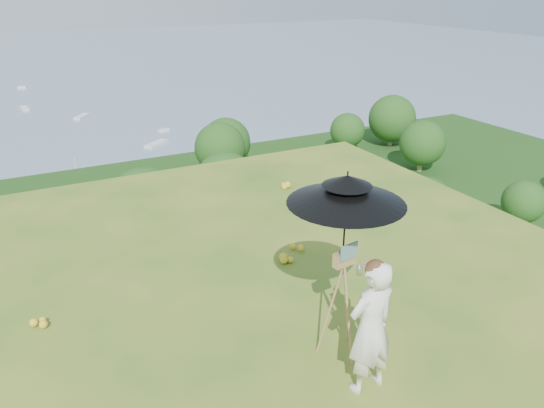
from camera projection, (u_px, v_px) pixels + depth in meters
ground at (168, 404)px, 5.40m from camera, size 14.00×14.00×0.00m
forest_slope at (72, 397)px, 45.34m from camera, size 140.00×56.00×22.00m
shoreline_tier at (39, 263)px, 80.75m from camera, size 170.00×28.00×8.00m
slope_trees at (44, 252)px, 39.85m from camera, size 110.00×50.00×6.00m
harbor_town at (31, 225)px, 78.20m from camera, size 110.00×22.00×5.00m
wildflowers at (161, 384)px, 5.58m from camera, size 10.00×10.50×0.12m
painter at (371, 328)px, 5.32m from camera, size 0.58×0.40×1.51m
field_easel at (342, 299)px, 5.87m from camera, size 0.62×0.62×1.43m
sun_umbrella at (345, 218)px, 5.51m from camera, size 1.47×1.47×1.04m
painter_cap at (376, 265)px, 5.04m from camera, size 0.21×0.25×0.10m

